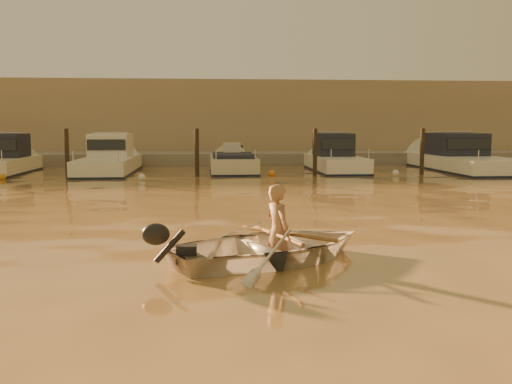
{
  "coord_description": "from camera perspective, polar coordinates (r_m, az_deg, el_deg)",
  "views": [
    {
      "loc": [
        0.15,
        -10.13,
        2.16
      ],
      "look_at": [
        1.2,
        1.71,
        0.75
      ],
      "focal_mm": 40.0,
      "sensor_mm": 36.0,
      "label": 1
    }
  ],
  "objects": [
    {
      "name": "ground_plane",
      "position": [
        10.36,
        -5.83,
        -5.3
      ],
      "size": [
        160.0,
        160.0,
        0.0
      ],
      "primitive_type": "plane",
      "color": "#96643C",
      "rests_on": "ground"
    },
    {
      "name": "dinghy",
      "position": [
        9.11,
        1.68,
        -5.47
      ],
      "size": [
        4.08,
        3.61,
        0.7
      ],
      "primitive_type": "imported",
      "rotation": [
        0.0,
        0.0,
        2.01
      ],
      "color": "silver",
      "rests_on": "ground_plane"
    },
    {
      "name": "person",
      "position": [
        9.11,
        2.22,
        -3.98
      ],
      "size": [
        0.56,
        0.66,
        1.52
      ],
      "primitive_type": "imported",
      "rotation": [
        0.0,
        0.0,
        2.01
      ],
      "color": "#A27151",
      "rests_on": "dinghy"
    },
    {
      "name": "outboard_motor",
      "position": [
        8.42,
        -7.09,
        -6.17
      ],
      "size": [
        0.98,
        0.74,
        0.7
      ],
      "primitive_type": null,
      "rotation": [
        0.0,
        0.0,
        0.43
      ],
      "color": "black",
      "rests_on": "dinghy"
    },
    {
      "name": "oar_port",
      "position": [
        9.2,
        3.01,
        -4.14
      ],
      "size": [
        1.31,
        1.72,
        0.13
      ],
      "primitive_type": "cylinder",
      "rotation": [
        1.54,
        0.0,
        0.64
      ],
      "color": "brown",
      "rests_on": "dinghy"
    },
    {
      "name": "oar_starboard",
      "position": [
        9.09,
        1.95,
        -4.26
      ],
      "size": [
        0.6,
        2.05,
        0.13
      ],
      "primitive_type": "cylinder",
      "rotation": [
        1.54,
        0.0,
        0.26
      ],
      "color": "brown",
      "rests_on": "dinghy"
    },
    {
      "name": "moored_boat_1",
      "position": [
        27.66,
        -23.94,
        2.99
      ],
      "size": [
        1.94,
        5.89,
        1.75
      ],
      "primitive_type": null,
      "color": "#F0E5C9",
      "rests_on": "ground_plane"
    },
    {
      "name": "moored_boat_2",
      "position": [
        26.53,
        -14.48,
        3.22
      ],
      "size": [
        2.18,
        7.35,
        1.75
      ],
      "primitive_type": null,
      "color": "white",
      "rests_on": "ground_plane"
    },
    {
      "name": "moored_boat_3",
      "position": [
        26.23,
        -2.33,
        2.52
      ],
      "size": [
        2.04,
        5.89,
        0.95
      ],
      "primitive_type": null,
      "color": "beige",
      "rests_on": "ground_plane"
    },
    {
      "name": "moored_boat_4",
      "position": [
        26.86,
        7.97,
        3.41
      ],
      "size": [
        2.01,
        6.29,
        1.75
      ],
      "primitive_type": null,
      "color": "white",
      "rests_on": "ground_plane"
    },
    {
      "name": "moored_boat_5",
      "position": [
        28.84,
        19.81,
        3.3
      ],
      "size": [
        2.75,
        9.04,
        1.75
      ],
      "primitive_type": null,
      "color": "white",
      "rests_on": "ground_plane"
    },
    {
      "name": "piling_1",
      "position": [
        24.62,
        -18.37,
        3.48
      ],
      "size": [
        0.18,
        0.18,
        2.2
      ],
      "primitive_type": "cylinder",
      "color": "#2D2319",
      "rests_on": "ground_plane"
    },
    {
      "name": "piling_2",
      "position": [
        23.96,
        -5.92,
        3.71
      ],
      "size": [
        0.18,
        0.18,
        2.2
      ],
      "primitive_type": "cylinder",
      "color": "#2D2319",
      "rests_on": "ground_plane"
    },
    {
      "name": "piling_3",
      "position": [
        24.41,
        5.92,
        3.76
      ],
      "size": [
        0.18,
        0.18,
        2.2
      ],
      "primitive_type": "cylinder",
      "color": "#2D2319",
      "rests_on": "ground_plane"
    },
    {
      "name": "piling_4",
      "position": [
        25.72,
        16.28,
        3.68
      ],
      "size": [
        0.18,
        0.18,
        2.2
      ],
      "primitive_type": "cylinder",
      "color": "#2D2319",
      "rests_on": "ground_plane"
    },
    {
      "name": "fender_b",
      "position": [
        24.6,
        -24.05,
        1.36
      ],
      "size": [
        0.3,
        0.3,
        0.3
      ],
      "primitive_type": "sphere",
      "color": "#C37F17",
      "rests_on": "ground_plane"
    },
    {
      "name": "fender_c",
      "position": [
        22.79,
        -11.34,
        1.44
      ],
      "size": [
        0.3,
        0.3,
        0.3
      ],
      "primitive_type": "sphere",
      "color": "silver",
      "rests_on": "ground_plane"
    },
    {
      "name": "fender_d",
      "position": [
        24.11,
        1.59,
        1.85
      ],
      "size": [
        0.3,
        0.3,
        0.3
      ],
      "primitive_type": "sphere",
      "color": "orange",
      "rests_on": "ground_plane"
    },
    {
      "name": "fender_e",
      "position": [
        24.98,
        13.81,
        1.83
      ],
      "size": [
        0.3,
        0.3,
        0.3
      ],
      "primitive_type": "sphere",
      "color": "silver",
      "rests_on": "ground_plane"
    },
    {
      "name": "quay",
      "position": [
        31.69,
        -5.35,
        3.09
      ],
      "size": [
        52.0,
        4.0,
        1.0
      ],
      "primitive_type": "cube",
      "color": "gray",
      "rests_on": "ground_plane"
    },
    {
      "name": "waterfront_building",
      "position": [
        37.13,
        -5.35,
        7.09
      ],
      "size": [
        46.0,
        7.0,
        4.8
      ],
      "primitive_type": "cube",
      "color": "#9E8466",
      "rests_on": "quay"
    }
  ]
}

